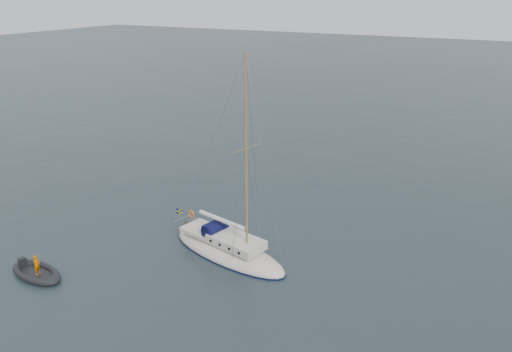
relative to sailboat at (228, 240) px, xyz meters
The scene contains 4 objects.
ground 3.74m from the sailboat, 42.01° to the left, with size 300.00×300.00×0.00m, color black.
sailboat is the anchor object (origin of this frame).
dinghy 4.41m from the sailboat, 148.52° to the left, with size 2.58×1.16×0.37m.
rib 11.20m from the sailboat, 140.01° to the right, with size 3.81×1.73×1.39m.
Camera 1 is at (11.41, -25.71, 15.52)m, focal length 35.00 mm.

